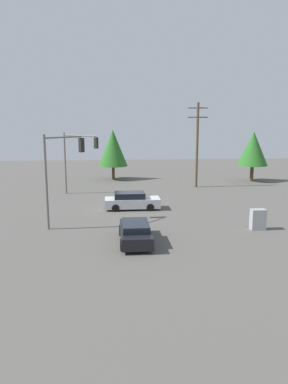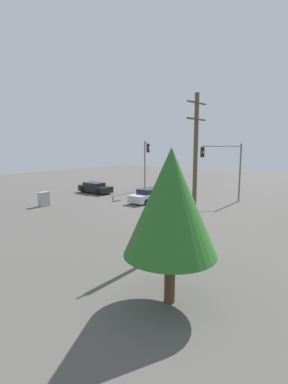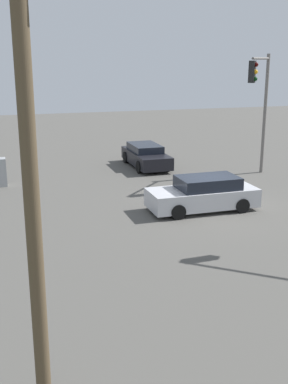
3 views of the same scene
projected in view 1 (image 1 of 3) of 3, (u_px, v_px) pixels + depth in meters
name	position (u px, v px, depth m)	size (l,w,h in m)	color
ground_plane	(130.00, 209.00, 32.10)	(80.00, 80.00, 0.00)	#54514C
sedan_silver	(132.00, 201.00, 31.84)	(4.66, 1.98, 1.45)	silver
sedan_dark	(135.00, 232.00, 23.12)	(1.94, 4.66, 1.34)	black
traffic_signal_main	(77.00, 153.00, 36.89)	(3.61, 3.09, 6.23)	slate
traffic_signal_cross	(61.00, 164.00, 26.20)	(2.58, 2.63, 6.55)	slate
utility_pole_tall	(197.00, 143.00, 41.54)	(2.20, 0.28, 9.37)	brown
electrical_cabinet	(258.00, 219.00, 25.88)	(1.00, 0.62, 1.44)	#9EA0A3
tree_right	(113.00, 148.00, 47.06)	(3.65, 3.65, 6.31)	#4C3823
tree_corner	(253.00, 149.00, 45.70)	(3.66, 3.66, 6.14)	#4C3823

